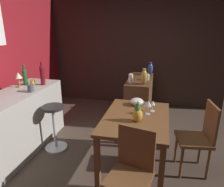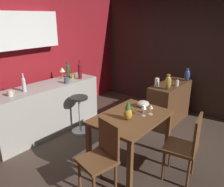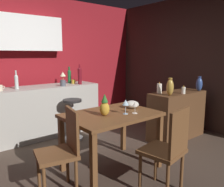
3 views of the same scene
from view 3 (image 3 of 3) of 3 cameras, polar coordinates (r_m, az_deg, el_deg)
name	(u,v)px [view 3 (image 3 of 3)]	position (r m, az deg, el deg)	size (l,w,h in m)	color
ground_plane	(92,163)	(3.25, -5.16, -16.99)	(9.00, 9.00, 0.00)	#47382D
wall_kitchen_back	(28,57)	(4.75, -20.38, 8.61)	(5.20, 0.33, 2.60)	maroon
wall_side_right	(185,62)	(4.97, 17.86, 7.48)	(0.10, 4.40, 2.60)	#33231E
dining_table	(111,121)	(2.86, -0.15, -6.94)	(1.14, 0.80, 0.74)	brown
kitchen_counter	(41,111)	(4.29, -17.36, -4.29)	(2.10, 0.60, 0.90)	#B2ADA3
sideboard_cabinet	(177,115)	(4.16, 15.97, -5.24)	(1.10, 0.44, 0.82)	#56351E
chair_near_window	(62,148)	(2.50, -12.36, -13.34)	(0.48, 0.48, 0.91)	brown
chair_by_doorway	(168,148)	(2.46, 13.93, -13.21)	(0.46, 0.46, 0.94)	brown
bar_stool	(73,118)	(4.00, -9.86, -6.12)	(0.34, 0.34, 0.70)	#262323
wine_glass_left	(135,105)	(2.82, 5.81, -2.82)	(0.07, 0.07, 0.15)	silver
wine_glass_right	(126,103)	(2.77, 3.43, -2.37)	(0.08, 0.08, 0.18)	silver
pineapple_centerpiece	(105,106)	(2.70, -1.87, -3.26)	(0.12, 0.12, 0.26)	gold
fruit_bowl	(132,104)	(3.11, 5.02, -2.73)	(0.19, 0.19, 0.10)	beige
wine_bottle_ruby	(80,75)	(4.35, -8.13, 4.59)	(0.07, 0.07, 0.38)	maroon
wine_bottle_clear	(16,81)	(4.05, -22.92, 2.92)	(0.06, 0.06, 0.31)	silver
wine_bottle_green	(69,76)	(4.55, -10.69, 4.42)	(0.07, 0.07, 0.33)	#1E592D
cup_cream	(0,88)	(3.95, -26.37, 1.27)	(0.12, 0.08, 0.09)	beige
cup_mustard	(73,82)	(4.48, -9.68, 2.96)	(0.11, 0.07, 0.08)	gold
cup_slate	(63,83)	(4.16, -12.24, 2.59)	(0.13, 0.10, 0.11)	#515660
counter_lamp	(63,75)	(4.50, -12.27, 4.57)	(0.12, 0.12, 0.23)	#A58447
pillar_candle_tall	(183,90)	(3.93, 17.55, 0.76)	(0.06, 0.06, 0.14)	white
pillar_candle_short	(159,88)	(3.87, 11.82, 1.25)	(0.08, 0.08, 0.19)	white
vase_brass	(170,87)	(3.69, 14.39, 1.56)	(0.11, 0.11, 0.28)	#B78C38
vase_ceramic_blue	(199,84)	(4.31, 21.08, 2.22)	(0.11, 0.11, 0.26)	#334C8C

